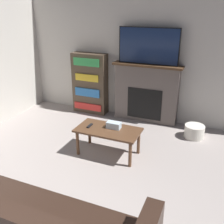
{
  "coord_description": "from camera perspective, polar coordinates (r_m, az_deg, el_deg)",
  "views": [
    {
      "loc": [
        1.43,
        -0.69,
        2.26
      ],
      "look_at": [
        0.02,
        2.62,
        0.77
      ],
      "focal_mm": 42.0,
      "sensor_mm": 36.0,
      "label": 1
    }
  ],
  "objects": [
    {
      "name": "coffee_table",
      "position": [
        4.13,
        -0.85,
        -4.51
      ],
      "size": [
        1.01,
        0.53,
        0.44
      ],
      "color": "brown",
      "rests_on": "ground_plane"
    },
    {
      "name": "tissue_box",
      "position": [
        4.12,
        0.35,
        -2.88
      ],
      "size": [
        0.22,
        0.12,
        0.1
      ],
      "color": "silver",
      "rests_on": "coffee_table"
    },
    {
      "name": "remote_control",
      "position": [
        4.21,
        -4.87,
        -2.99
      ],
      "size": [
        0.04,
        0.15,
        0.02
      ],
      "color": "black",
      "rests_on": "coffee_table"
    },
    {
      "name": "wall_back",
      "position": [
        5.32,
        7.22,
        12.48
      ],
      "size": [
        6.14,
        0.06,
        2.7
      ],
      "color": "beige",
      "rests_on": "ground_plane"
    },
    {
      "name": "storage_basket",
      "position": [
        4.99,
        17.47,
        -4.05
      ],
      "size": [
        0.35,
        0.35,
        0.23
      ],
      "color": "silver",
      "rests_on": "ground_plane"
    },
    {
      "name": "tv",
      "position": [
        5.11,
        7.93,
        14.03
      ],
      "size": [
        1.17,
        0.03,
        0.69
      ],
      "color": "black",
      "rests_on": "fireplace"
    },
    {
      "name": "fireplace",
      "position": [
        5.34,
        7.46,
        4.14
      ],
      "size": [
        1.38,
        0.28,
        1.18
      ],
      "color": "#605651",
      "rests_on": "ground_plane"
    },
    {
      "name": "bookshelf",
      "position": [
        5.75,
        -4.82,
        6.19
      ],
      "size": [
        0.76,
        0.29,
        1.31
      ],
      "color": "#4C3D2D",
      "rests_on": "ground_plane"
    }
  ]
}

